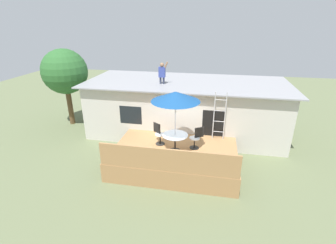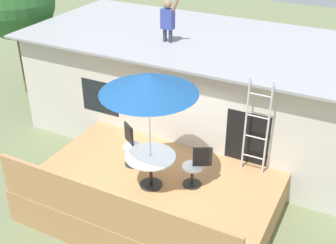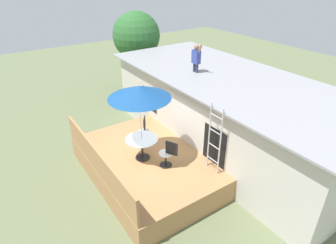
{
  "view_description": "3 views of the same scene",
  "coord_description": "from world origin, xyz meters",
  "px_view_note": "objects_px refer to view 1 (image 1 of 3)",
  "views": [
    {
      "loc": [
        1.45,
        -9.07,
        5.84
      ],
      "look_at": [
        -0.5,
        1.05,
        1.56
      ],
      "focal_mm": 26.45,
      "sensor_mm": 36.0,
      "label": 1
    },
    {
      "loc": [
        3.71,
        -6.55,
        6.46
      ],
      "look_at": [
        -0.25,
        1.16,
        1.6
      ],
      "focal_mm": 46.37,
      "sensor_mm": 36.0,
      "label": 2
    },
    {
      "loc": [
        6.92,
        -3.81,
        6.38
      ],
      "look_at": [
        0.42,
        0.58,
        2.1
      ],
      "focal_mm": 30.6,
      "sensor_mm": 36.0,
      "label": 3
    }
  ],
  "objects_px": {
    "backyard_tree": "(65,72)",
    "step_ladder": "(219,116)",
    "patio_umbrella": "(176,96)",
    "patio_chair_left": "(159,134)",
    "person_figure": "(162,72)",
    "patio_table": "(175,138)",
    "patio_chair_right": "(196,138)"
  },
  "relations": [
    {
      "from": "patio_table",
      "to": "backyard_tree",
      "type": "xyz_separation_m",
      "value": [
        -6.9,
        3.64,
        1.73
      ]
    },
    {
      "from": "patio_umbrella",
      "to": "patio_chair_left",
      "type": "xyz_separation_m",
      "value": [
        -0.79,
        0.54,
        -1.89
      ]
    },
    {
      "from": "patio_umbrella",
      "to": "backyard_tree",
      "type": "height_order",
      "value": "backyard_tree"
    },
    {
      "from": "patio_chair_right",
      "to": "patio_table",
      "type": "bearing_deg",
      "value": 0.0
    },
    {
      "from": "patio_umbrella",
      "to": "patio_chair_left",
      "type": "height_order",
      "value": "patio_umbrella"
    },
    {
      "from": "patio_table",
      "to": "patio_chair_right",
      "type": "xyz_separation_m",
      "value": [
        0.82,
        0.45,
        -0.13
      ]
    },
    {
      "from": "patio_chair_left",
      "to": "backyard_tree",
      "type": "xyz_separation_m",
      "value": [
        -6.1,
        3.09,
        1.86
      ]
    },
    {
      "from": "patio_table",
      "to": "patio_chair_right",
      "type": "distance_m",
      "value": 0.95
    },
    {
      "from": "patio_chair_right",
      "to": "step_ladder",
      "type": "bearing_deg",
      "value": -159.23
    },
    {
      "from": "step_ladder",
      "to": "patio_umbrella",
      "type": "bearing_deg",
      "value": -138.95
    },
    {
      "from": "step_ladder",
      "to": "patio_chair_right",
      "type": "distance_m",
      "value": 1.53
    },
    {
      "from": "patio_table",
      "to": "patio_chair_left",
      "type": "relative_size",
      "value": 1.13
    },
    {
      "from": "person_figure",
      "to": "patio_chair_left",
      "type": "xyz_separation_m",
      "value": [
        0.38,
        -2.53,
        -2.2
      ]
    },
    {
      "from": "patio_table",
      "to": "backyard_tree",
      "type": "distance_m",
      "value": 7.99
    },
    {
      "from": "backyard_tree",
      "to": "person_figure",
      "type": "bearing_deg",
      "value": -5.64
    },
    {
      "from": "patio_umbrella",
      "to": "step_ladder",
      "type": "bearing_deg",
      "value": 41.05
    },
    {
      "from": "patio_table",
      "to": "person_figure",
      "type": "height_order",
      "value": "person_figure"
    },
    {
      "from": "person_figure",
      "to": "backyard_tree",
      "type": "xyz_separation_m",
      "value": [
        -5.72,
        0.57,
        -0.33
      ]
    },
    {
      "from": "step_ladder",
      "to": "person_figure",
      "type": "relative_size",
      "value": 1.98
    },
    {
      "from": "backyard_tree",
      "to": "step_ladder",
      "type": "bearing_deg",
      "value": -13.88
    },
    {
      "from": "patio_table",
      "to": "person_figure",
      "type": "relative_size",
      "value": 0.94
    },
    {
      "from": "patio_chair_left",
      "to": "patio_umbrella",
      "type": "bearing_deg",
      "value": 0.0
    },
    {
      "from": "step_ladder",
      "to": "backyard_tree",
      "type": "distance_m",
      "value": 8.97
    },
    {
      "from": "patio_umbrella",
      "to": "patio_chair_left",
      "type": "bearing_deg",
      "value": 145.72
    },
    {
      "from": "patio_umbrella",
      "to": "person_figure",
      "type": "height_order",
      "value": "person_figure"
    },
    {
      "from": "step_ladder",
      "to": "backyard_tree",
      "type": "bearing_deg",
      "value": 166.12
    },
    {
      "from": "patio_umbrella",
      "to": "patio_table",
      "type": "bearing_deg",
      "value": 0.0
    },
    {
      "from": "step_ladder",
      "to": "backyard_tree",
      "type": "xyz_separation_m",
      "value": [
        -8.62,
        2.13,
        1.22
      ]
    },
    {
      "from": "patio_table",
      "to": "patio_umbrella",
      "type": "bearing_deg",
      "value": 180.0
    },
    {
      "from": "patio_table",
      "to": "step_ladder",
      "type": "height_order",
      "value": "step_ladder"
    },
    {
      "from": "patio_chair_left",
      "to": "backyard_tree",
      "type": "bearing_deg",
      "value": -172.6
    },
    {
      "from": "patio_chair_right",
      "to": "person_figure",
      "type": "bearing_deg",
      "value": -81.3
    }
  ]
}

